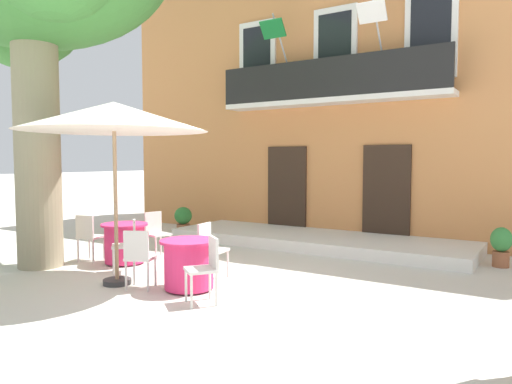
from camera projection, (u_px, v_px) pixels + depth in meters
name	position (u px, v px, depth m)	size (l,w,h in m)	color
ground_plane	(212.00, 285.00, 7.42)	(120.00, 120.00, 0.00)	beige
building_facade	(364.00, 95.00, 13.10)	(13.00, 5.09, 7.50)	#CC844C
entrance_step_platform	(316.00, 240.00, 10.79)	(6.87, 2.08, 0.25)	silver
cafe_table_near_tree	(189.00, 264.00, 7.12)	(0.86, 0.86, 0.76)	#E52D66
cafe_chair_near_tree_0	(139.00, 255.00, 7.12)	(0.53, 0.53, 0.91)	silver
cafe_chair_near_tree_1	(206.00, 265.00, 6.44)	(0.56, 0.56, 0.91)	silver
cafe_chair_near_tree_2	(210.00, 246.00, 7.82)	(0.45, 0.45, 0.91)	silver
cafe_table_middle	(125.00, 243.00, 8.93)	(0.86, 0.86, 0.76)	#E52D66
cafe_chair_middle_0	(88.00, 234.00, 9.07)	(0.49, 0.49, 0.91)	silver
cafe_chair_middle_1	(128.00, 242.00, 8.21)	(0.57, 0.57, 0.91)	silver
cafe_chair_middle_2	(156.00, 231.00, 9.50)	(0.48, 0.48, 0.91)	silver
cafe_umbrella	(114.00, 117.00, 7.29)	(2.90, 2.90, 2.85)	#997A56
ground_planter_left	(183.00, 219.00, 12.62)	(0.46, 0.46, 0.70)	#995638
ground_planter_right	(501.00, 245.00, 8.64)	(0.37, 0.37, 0.73)	#995638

